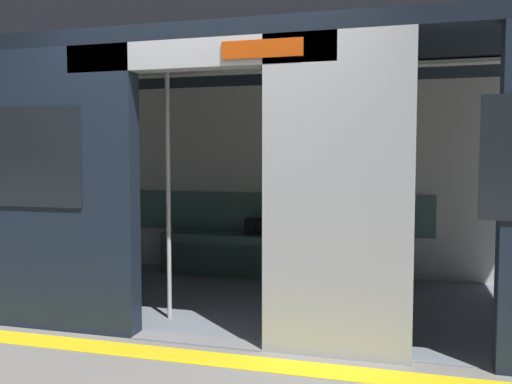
{
  "coord_description": "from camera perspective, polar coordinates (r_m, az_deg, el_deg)",
  "views": [
    {
      "loc": [
        -1.43,
        3.62,
        1.35
      ],
      "look_at": [
        -0.09,
        -1.23,
        1.02
      ],
      "focal_mm": 37.97,
      "sensor_mm": 36.0,
      "label": 1
    }
  ],
  "objects": [
    {
      "name": "ground_plane",
      "position": [
        4.12,
        -6.04,
        -15.37
      ],
      "size": [
        60.0,
        60.0,
        0.0
      ],
      "primitive_type": "plane",
      "color": "gray"
    },
    {
      "name": "platform_edge_strip",
      "position": [
        3.86,
        -7.74,
        -16.7
      ],
      "size": [
        8.0,
        0.24,
        0.01
      ],
      "primitive_type": "cube",
      "color": "yellow",
      "rests_on": "ground_plane"
    },
    {
      "name": "train_car",
      "position": [
        5.03,
        -1.93,
        5.6
      ],
      "size": [
        6.4,
        2.69,
        2.28
      ],
      "color": "#ADAFB5",
      "rests_on": "ground_plane"
    },
    {
      "name": "bench_seat",
      "position": [
        6.05,
        1.54,
        -5.64
      ],
      "size": [
        2.52,
        0.44,
        0.47
      ],
      "color": "#4C7566",
      "rests_on": "ground_plane"
    },
    {
      "name": "person_seated",
      "position": [
        5.9,
        3.76,
        -2.68
      ],
      "size": [
        0.55,
        0.71,
        1.19
      ],
      "color": "silver",
      "rests_on": "ground_plane"
    },
    {
      "name": "handbag",
      "position": [
        6.13,
        0.12,
        -3.68
      ],
      "size": [
        0.26,
        0.15,
        0.17
      ],
      "color": "black",
      "rests_on": "bench_seat"
    },
    {
      "name": "book",
      "position": [
        5.99,
        7.38,
        -4.57
      ],
      "size": [
        0.17,
        0.23,
        0.03
      ],
      "primitive_type": "cube",
      "rotation": [
        0.0,
        0.0,
        0.07
      ],
      "color": "#B22D2D",
      "rests_on": "bench_seat"
    },
    {
      "name": "grab_pole_door",
      "position": [
        4.49,
        -9.22,
        0.2
      ],
      "size": [
        0.04,
        0.04,
        2.14
      ],
      "primitive_type": "cylinder",
      "color": "silver",
      "rests_on": "ground_plane"
    },
    {
      "name": "grab_pole_far",
      "position": [
        4.22,
        1.78,
        0.02
      ],
      "size": [
        0.04,
        0.04,
        2.14
      ],
      "primitive_type": "cylinder",
      "color": "silver",
      "rests_on": "ground_plane"
    }
  ]
}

